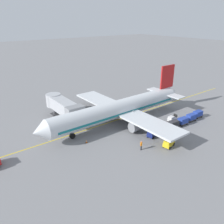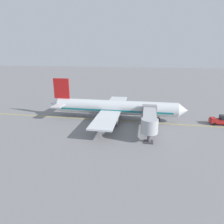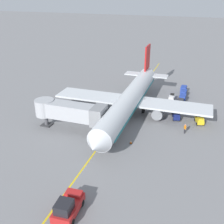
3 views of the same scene
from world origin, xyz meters
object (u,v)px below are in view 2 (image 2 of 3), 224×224
(pushback_tractor, at_px, (220,120))
(ground_crew_wing_walker, at_px, (133,106))
(baggage_cart_front, at_px, (97,106))
(baggage_tug_spare, at_px, (89,108))
(safety_cone_nose_left, at_px, (153,116))
(baggage_cart_third_in_train, at_px, (80,105))
(baggage_tug_lead, at_px, (120,104))
(baggage_cart_tail_end, at_px, (72,105))
(baggage_tug_trailing, at_px, (116,108))
(baggage_cart_second_in_train, at_px, (89,105))
(jet_bridge, at_px, (149,118))
(parked_airliner, at_px, (115,108))

(pushback_tractor, bearing_deg, ground_crew_wing_walker, -114.34)
(baggage_cart_front, distance_m, ground_crew_wing_walker, 11.28)
(baggage_tug_spare, height_order, safety_cone_nose_left, baggage_tug_spare)
(baggage_cart_third_in_train, distance_m, safety_cone_nose_left, 23.86)
(baggage_cart_third_in_train, bearing_deg, baggage_tug_lead, 108.21)
(pushback_tractor, relative_size, baggage_cart_tail_end, 1.54)
(pushback_tractor, height_order, baggage_tug_lead, pushback_tractor)
(baggage_tug_spare, bearing_deg, safety_cone_nose_left, 79.37)
(baggage_tug_trailing, distance_m, ground_crew_wing_walker, 5.35)
(baggage_tug_trailing, bearing_deg, baggage_tug_lead, 174.29)
(baggage_tug_lead, distance_m, baggage_cart_second_in_train, 10.16)
(jet_bridge, distance_m, baggage_cart_third_in_train, 27.89)
(parked_airliner, distance_m, baggage_tug_lead, 13.20)
(parked_airliner, xyz_separation_m, ground_crew_wing_walker, (-10.77, 4.03, -2.23))
(safety_cone_nose_left, bearing_deg, pushback_tractor, 81.25)
(jet_bridge, bearing_deg, baggage_cart_third_in_train, -127.64)
(pushback_tractor, height_order, baggage_cart_second_in_train, pushback_tractor)
(jet_bridge, relative_size, baggage_tug_lead, 4.69)
(baggage_tug_lead, bearing_deg, jet_bridge, 24.45)
(baggage_tug_spare, relative_size, safety_cone_nose_left, 4.26)
(pushback_tractor, bearing_deg, baggage_tug_spare, -99.78)
(baggage_tug_spare, bearing_deg, baggage_cart_second_in_train, -168.19)
(baggage_cart_second_in_train, height_order, safety_cone_nose_left, baggage_cart_second_in_train)
(baggage_cart_front, distance_m, safety_cone_nose_left, 18.21)
(baggage_cart_front, xyz_separation_m, baggage_cart_third_in_train, (-0.14, -5.84, 0.00))
(parked_airliner, bearing_deg, safety_cone_nose_left, 106.71)
(baggage_tug_trailing, distance_m, baggage_cart_tail_end, 14.79)
(parked_airliner, height_order, pushback_tractor, parked_airliner)
(parked_airliner, xyz_separation_m, baggage_cart_front, (-8.73, -7.06, -2.24))
(baggage_cart_front, relative_size, baggage_cart_tail_end, 1.00)
(pushback_tractor, height_order, safety_cone_nose_left, pushback_tractor)
(pushback_tractor, bearing_deg, parked_airliner, -88.83)
(pushback_tractor, height_order, baggage_cart_third_in_train, pushback_tractor)
(baggage_tug_spare, relative_size, baggage_cart_tail_end, 0.86)
(jet_bridge, height_order, baggage_cart_tail_end, jet_bridge)
(safety_cone_nose_left, bearing_deg, parked_airliner, -73.29)
(jet_bridge, height_order, baggage_cart_front, jet_bridge)
(parked_airliner, distance_m, baggage_cart_second_in_train, 13.52)
(baggage_cart_front, relative_size, baggage_cart_second_in_train, 1.00)
(baggage_cart_second_in_train, xyz_separation_m, ground_crew_wing_walker, (-1.78, 13.87, 0.00))
(baggage_cart_second_in_train, bearing_deg, baggage_tug_spare, 11.81)
(parked_airliner, xyz_separation_m, baggage_cart_tail_end, (-8.66, -15.70, -2.24))
(parked_airliner, xyz_separation_m, baggage_cart_third_in_train, (-8.87, -12.91, -2.24))
(parked_airliner, bearing_deg, baggage_cart_second_in_train, -132.43)
(parked_airliner, height_order, safety_cone_nose_left, parked_airliner)
(baggage_tug_lead, bearing_deg, baggage_cart_second_in_train, -67.04)
(parked_airliner, relative_size, baggage_cart_front, 12.68)
(pushback_tractor, bearing_deg, baggage_cart_front, -103.66)
(parked_airliner, bearing_deg, jet_bridge, 48.31)
(safety_cone_nose_left, bearing_deg, baggage_cart_front, -108.14)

